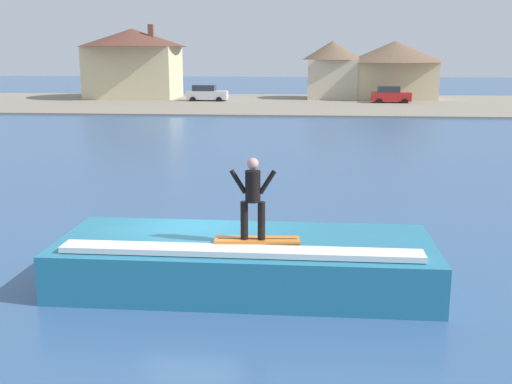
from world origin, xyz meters
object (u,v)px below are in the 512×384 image
object	(u,v)px
wave_crest	(245,262)
surfboard	(257,240)
car_near_shore	(207,93)
house_with_chimney	(133,59)
surfer	(253,194)
tree_tall_bare	(388,63)
car_far_shore	(390,95)
house_gabled_white	(394,65)
house_small_cottage	(332,68)

from	to	relation	value
wave_crest	surfboard	bearing A→B (deg)	-57.35
car_near_shore	house_with_chimney	distance (m)	10.48
surfer	house_with_chimney	world-z (taller)	house_with_chimney
surfer	car_near_shore	size ratio (longest dim) A/B	0.40
house_with_chimney	tree_tall_bare	bearing A→B (deg)	1.73
car_far_shore	house_with_chimney	world-z (taller)	house_with_chimney
wave_crest	house_with_chimney	world-z (taller)	house_with_chimney
surfer	house_with_chimney	xyz separation A→B (m)	(-19.18, 57.63, 2.37)
house_gabled_white	surfboard	bearing A→B (deg)	-99.93
car_far_shore	house_gabled_white	world-z (taller)	house_gabled_white
house_small_cottage	surfer	bearing A→B (deg)	-93.37
surfboard	tree_tall_bare	bearing A→B (deg)	80.68
house_with_chimney	house_small_cottage	xyz separation A→B (m)	(22.63, 0.85, -0.99)
car_far_shore	house_gabled_white	bearing A→B (deg)	80.27
surfboard	tree_tall_bare	size ratio (longest dim) A/B	0.33
car_near_shore	surfboard	bearing A→B (deg)	-79.25
car_near_shore	tree_tall_bare	distance (m)	20.59
house_small_cottage	tree_tall_bare	distance (m)	6.26
surfer	car_near_shore	world-z (taller)	surfer
car_far_shore	house_small_cottage	size ratio (longest dim) A/B	0.59
house_gabled_white	tree_tall_bare	bearing A→B (deg)	-141.63
car_near_shore	car_far_shore	size ratio (longest dim) A/B	1.09
surfer	tree_tall_bare	distance (m)	59.33
car_near_shore	house_with_chimney	world-z (taller)	house_with_chimney
car_near_shore	house_small_cottage	bearing A→B (deg)	18.87
car_near_shore	tree_tall_bare	world-z (taller)	tree_tall_bare
house_small_cottage	surfboard	bearing A→B (deg)	-93.29
car_far_shore	house_small_cottage	xyz separation A→B (m)	(-5.92, 5.52, 2.66)
wave_crest	surfboard	distance (m)	0.88
surfboard	tree_tall_bare	world-z (taller)	tree_tall_bare
house_gabled_white	tree_tall_bare	distance (m)	0.98
car_near_shore	house_small_cottage	size ratio (longest dim) A/B	0.64
surfboard	house_gabled_white	xyz separation A→B (m)	(10.33, 59.03, 2.67)
surfer	car_far_shore	xyz separation A→B (m)	(9.37, 52.96, -1.29)
house_with_chimney	house_gabled_white	bearing A→B (deg)	2.82
house_gabled_white	tree_tall_bare	size ratio (longest dim) A/B	1.99
wave_crest	car_near_shore	xyz separation A→B (m)	(-9.90, 53.29, 0.38)
wave_crest	house_gabled_white	distance (m)	59.60
surfer	car_near_shore	distance (m)	54.80
house_with_chimney	house_small_cottage	bearing A→B (deg)	2.15
car_near_shore	surfer	bearing A→B (deg)	-79.35
house_with_chimney	tree_tall_bare	world-z (taller)	house_with_chimney
car_far_shore	house_gabled_white	xyz separation A→B (m)	(1.05, 6.13, 2.95)
house_small_cottage	house_gabled_white	bearing A→B (deg)	5.00
tree_tall_bare	house_with_chimney	bearing A→B (deg)	-178.27
wave_crest	surfer	xyz separation A→B (m)	(0.23, -0.55, 1.67)
car_far_shore	house_small_cottage	world-z (taller)	house_small_cottage
house_with_chimney	house_gabled_white	size ratio (longest dim) A/B	1.11
wave_crest	car_far_shore	size ratio (longest dim) A/B	2.08
house_gabled_white	surfer	bearing A→B (deg)	-100.00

